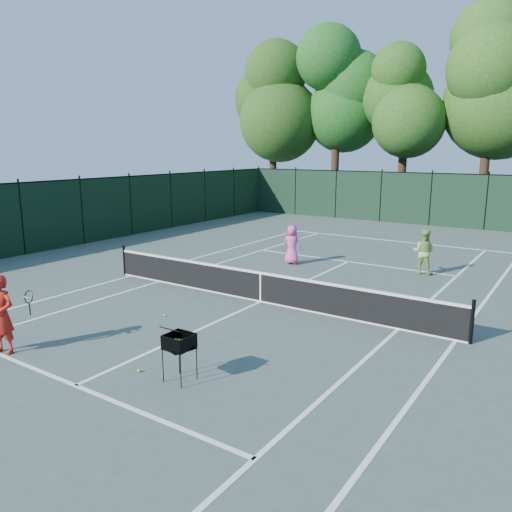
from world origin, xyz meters
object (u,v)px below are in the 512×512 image
Objects in this scene: player_green at (423,252)px; loose_ball_near_cart at (139,371)px; ball_hopper at (179,342)px; loose_ball_midcourt at (165,315)px; coach at (2,315)px; player_pink at (292,245)px.

player_green is 11.65m from loose_ball_near_cart.
ball_hopper reaches higher than loose_ball_near_cart.
coach is at bearing -108.22° from loose_ball_midcourt.
player_green is at bearing 97.50° from ball_hopper.
coach is 4.29m from ball_hopper.
loose_ball_near_cart is at bearing -54.84° from loose_ball_midcourt.
ball_hopper is 13.98× the size of loose_ball_near_cart.
coach is 11.12m from player_pink.
coach is 1.84× the size of ball_hopper.
coach reaches higher than player_green.
coach is 4.02m from loose_ball_midcourt.
loose_ball_near_cart is at bearing -153.86° from ball_hopper.
coach is 13.53m from player_green.
loose_ball_midcourt is (-1.96, 2.78, 0.00)m from loose_ball_near_cart.
loose_ball_midcourt is at bearing 82.83° from player_pink.
player_green is at bearing 77.97° from loose_ball_near_cart.
ball_hopper is at bearing -0.62° from coach.
loose_ball_midcourt is at bearing 59.43° from player_green.
ball_hopper is at bearing 11.12° from loose_ball_near_cart.
player_green reaches higher than player_pink.
coach is at bearing -149.63° from ball_hopper.
player_pink reaches higher than ball_hopper.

